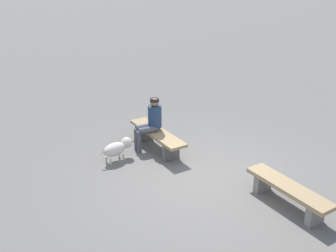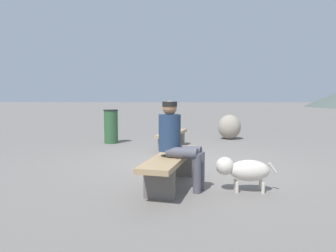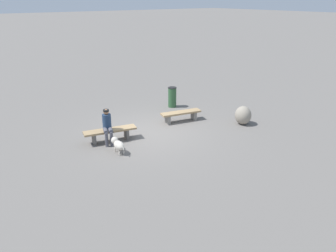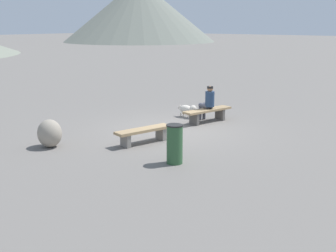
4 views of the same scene
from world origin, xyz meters
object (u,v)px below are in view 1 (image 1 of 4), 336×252
at_px(bench_left, 288,191).
at_px(dog, 117,148).
at_px(bench_right, 157,136).
at_px(seated_person, 151,121).

distance_m(bench_left, dog, 3.68).
bearing_deg(dog, bench_right, -10.04).
bearing_deg(bench_left, bench_right, 14.00).
bearing_deg(dog, bench_left, -71.20).
bearing_deg(bench_right, seated_person, 43.95).
xyz_separation_m(bench_right, seated_person, (0.13, 0.08, 0.36)).
relative_size(bench_left, dog, 2.15).
relative_size(bench_left, bench_right, 0.91).
bearing_deg(bench_right, dog, 90.69).
xyz_separation_m(bench_left, seated_person, (3.44, 0.11, 0.39)).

